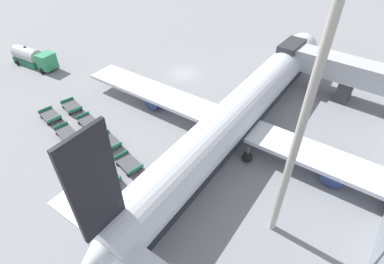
{
  "coord_description": "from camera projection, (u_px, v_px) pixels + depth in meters",
  "views": [
    {
      "loc": [
        25.88,
        -32.54,
        22.56
      ],
      "look_at": [
        10.31,
        -11.74,
        1.11
      ],
      "focal_mm": 28.0,
      "sensor_mm": 36.0,
      "label": 1
    }
  ],
  "objects": [
    {
      "name": "baggage_dolly_row_near_col_b",
      "position": [
        66.0,
        133.0,
        34.58
      ],
      "size": [
        3.69,
        2.26,
        0.92
      ],
      "color": "#424449",
      "rests_on": "ground_plane"
    },
    {
      "name": "airplane",
      "position": [
        239.0,
        113.0,
        33.51
      ],
      "size": [
        43.13,
        46.12,
        13.09
      ],
      "color": "silver",
      "rests_on": "ground_plane"
    },
    {
      "name": "ground_plane",
      "position": [
        184.0,
        74.0,
        46.41
      ],
      "size": [
        500.0,
        500.0,
        0.0
      ],
      "primitive_type": "plane",
      "color": "gray"
    },
    {
      "name": "stand_guidance_stripe",
      "position": [
        177.0,
        178.0,
        29.88
      ],
      "size": [
        1.22,
        25.2,
        0.01
      ],
      "color": "white",
      "rests_on": "ground_plane"
    },
    {
      "name": "jet_bridge",
      "position": [
        370.0,
        81.0,
        37.61
      ],
      "size": [
        20.42,
        5.05,
        5.85
      ],
      "color": "#B2B5BA",
      "rests_on": "ground_plane"
    },
    {
      "name": "baggage_dolly_row_mid_a_col_c",
      "position": [
        109.0,
        142.0,
        33.38
      ],
      "size": [
        3.69,
        2.33,
        0.92
      ],
      "color": "#424449",
      "rests_on": "ground_plane"
    },
    {
      "name": "fuel_tanker_secondary",
      "position": [
        32.0,
        58.0,
        47.76
      ],
      "size": [
        8.39,
        3.84,
        3.04
      ],
      "color": "#2D8C5B",
      "rests_on": "ground_plane"
    },
    {
      "name": "baggage_dolly_row_mid_a_col_b",
      "position": [
        88.0,
        122.0,
        36.16
      ],
      "size": [
        3.68,
        2.23,
        0.92
      ],
      "color": "#424449",
      "rests_on": "ground_plane"
    },
    {
      "name": "apron_light_mast",
      "position": [
        320.0,
        64.0,
        15.89
      ],
      "size": [
        2.0,
        0.7,
        27.2
      ],
      "color": "#ADA89E",
      "rests_on": "ground_plane"
    },
    {
      "name": "baggage_dolly_row_near_col_d",
      "position": [
        107.0,
        175.0,
        29.51
      ],
      "size": [
        3.69,
        2.33,
        0.92
      ],
      "color": "#424449",
      "rests_on": "ground_plane"
    },
    {
      "name": "baggage_dolly_row_mid_a_col_a",
      "position": [
        72.0,
        106.0,
        38.71
      ],
      "size": [
        3.69,
        2.37,
        0.92
      ],
      "color": "#424449",
      "rests_on": "ground_plane"
    },
    {
      "name": "baggage_dolly_row_near_col_c",
      "position": [
        85.0,
        151.0,
        32.14
      ],
      "size": [
        3.68,
        2.19,
        0.92
      ],
      "color": "#424449",
      "rests_on": "ground_plane"
    },
    {
      "name": "baggage_dolly_row_near_col_a",
      "position": [
        50.0,
        116.0,
        37.13
      ],
      "size": [
        3.68,
        2.21,
        0.92
      ],
      "color": "#424449",
      "rests_on": "ground_plane"
    },
    {
      "name": "baggage_dolly_row_mid_a_col_d",
      "position": [
        129.0,
        163.0,
        30.75
      ],
      "size": [
        3.69,
        2.29,
        0.92
      ],
      "color": "#424449",
      "rests_on": "ground_plane"
    }
  ]
}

